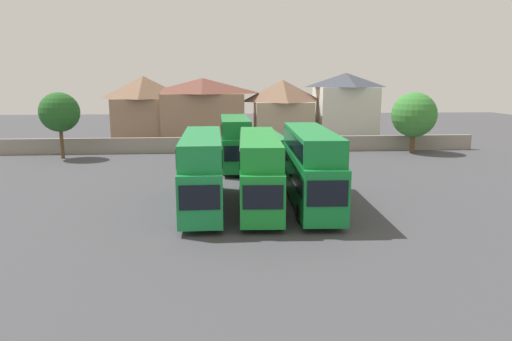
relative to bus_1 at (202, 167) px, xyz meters
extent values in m
plane|color=#424247|center=(3.77, 18.29, -2.74)|extent=(140.00, 140.00, 0.00)
cube|color=gray|center=(3.77, 23.96, -1.84)|extent=(56.00, 0.50, 1.80)
cube|color=#198641|center=(0.00, -0.10, -0.89)|extent=(2.58, 11.52, 2.99)
cube|color=black|center=(0.06, -5.87, -0.53)|extent=(2.17, 0.10, 1.35)
cube|color=black|center=(0.00, -0.10, -0.53)|extent=(2.61, 10.60, 0.94)
cube|color=#198641|center=(0.00, 0.19, 1.36)|extent=(2.53, 10.95, 1.51)
cube|color=black|center=(0.00, 0.19, 1.36)|extent=(2.61, 10.37, 1.05)
cylinder|color=black|center=(1.17, -3.65, -2.19)|extent=(0.31, 1.10, 1.10)
cylinder|color=black|center=(-1.10, -3.68, -2.19)|extent=(0.31, 1.10, 1.10)
cylinder|color=black|center=(1.10, 3.48, -2.19)|extent=(0.31, 1.10, 1.10)
cylinder|color=black|center=(-1.17, 3.45, -2.19)|extent=(0.31, 1.10, 1.10)
cube|color=#198C30|center=(3.72, 0.08, -0.92)|extent=(3.07, 12.10, 2.93)
cube|color=black|center=(3.42, -5.93, -0.56)|extent=(2.17, 0.19, 1.32)
cube|color=black|center=(3.72, 0.08, -0.56)|extent=(3.06, 11.14, 0.92)
cube|color=#198C30|center=(3.74, 0.38, 1.27)|extent=(2.99, 11.49, 1.45)
cube|color=black|center=(3.74, 0.38, 1.27)|extent=(3.05, 10.90, 1.01)
cylinder|color=black|center=(4.67, -3.69, -2.19)|extent=(0.36, 1.11, 1.10)
cylinder|color=black|center=(2.40, -3.58, -2.19)|extent=(0.36, 1.11, 1.10)
cylinder|color=black|center=(5.04, 3.73, -2.19)|extent=(0.36, 1.11, 1.10)
cylinder|color=black|center=(2.77, 3.85, -2.19)|extent=(0.36, 1.11, 1.10)
cube|color=#158236|center=(7.14, -0.10, -0.79)|extent=(3.05, 11.93, 3.19)
cube|color=black|center=(6.88, -6.02, -0.40)|extent=(2.22, 0.18, 1.43)
cube|color=black|center=(7.14, -0.10, -0.40)|extent=(3.05, 10.98, 1.00)
cube|color=#158236|center=(7.16, 0.20, 1.58)|extent=(2.97, 11.33, 1.54)
cube|color=black|center=(7.16, 0.20, 1.58)|extent=(3.03, 10.75, 1.08)
cylinder|color=black|center=(8.14, -3.81, -2.19)|extent=(0.35, 1.11, 1.10)
cylinder|color=black|center=(5.82, -3.71, -2.19)|extent=(0.35, 1.11, 1.10)
cylinder|color=black|center=(8.46, 3.52, -2.19)|extent=(0.35, 1.11, 1.10)
cylinder|color=black|center=(6.15, 3.62, -2.19)|extent=(0.35, 1.11, 1.10)
cube|color=#197D35|center=(2.60, 13.90, -0.89)|extent=(2.65, 10.12, 2.97)
cube|color=black|center=(2.64, 8.83, -0.54)|extent=(2.28, 0.10, 1.34)
cube|color=black|center=(2.60, 13.90, -0.54)|extent=(2.69, 9.31, 0.94)
cube|color=#197D35|center=(2.60, 14.15, 1.35)|extent=(2.60, 9.61, 1.50)
cube|color=black|center=(2.60, 14.15, 1.35)|extent=(2.69, 9.11, 1.05)
cylinder|color=black|center=(3.81, 10.78, -2.19)|extent=(0.31, 1.10, 1.10)
cylinder|color=black|center=(1.43, 10.76, -2.19)|extent=(0.31, 1.10, 1.10)
cylinder|color=black|center=(3.77, 17.04, -2.19)|extent=(0.31, 1.10, 1.10)
cylinder|color=black|center=(1.39, 17.02, -2.19)|extent=(0.31, 1.10, 1.10)
cube|color=#208240|center=(5.66, 14.16, -0.92)|extent=(3.08, 10.40, 2.92)
cube|color=black|center=(5.91, 9.01, -0.57)|extent=(2.27, 0.19, 1.31)
cube|color=black|center=(5.66, 14.16, -0.57)|extent=(3.08, 9.58, 0.92)
cylinder|color=black|center=(7.00, 11.04, -2.19)|extent=(0.35, 1.11, 1.10)
cylinder|color=black|center=(4.63, 10.92, -2.19)|extent=(0.35, 1.11, 1.10)
cylinder|color=black|center=(6.69, 17.41, -2.19)|extent=(0.35, 1.11, 1.10)
cylinder|color=black|center=(4.32, 17.29, -2.19)|extent=(0.35, 1.11, 1.10)
cube|color=#9E7A60|center=(-8.90, 33.42, 0.24)|extent=(7.80, 6.41, 5.96)
pyramid|color=brown|center=(-8.90, 33.42, 4.69)|extent=(8.19, 6.73, 2.95)
cube|color=#9E7A60|center=(-1.03, 32.88, 0.56)|extent=(10.79, 6.31, 6.59)
pyramid|color=brown|center=(-1.03, 32.88, 4.87)|extent=(11.33, 6.63, 2.03)
cube|color=tan|center=(9.76, 32.91, -0.01)|extent=(7.62, 6.80, 5.47)
pyramid|color=brown|center=(9.76, 32.91, 4.20)|extent=(8.00, 7.14, 2.94)
cube|color=silver|center=(18.48, 33.08, 0.97)|extent=(7.81, 6.81, 7.43)
pyramid|color=#3D424C|center=(18.48, 33.08, 5.64)|extent=(8.20, 7.15, 1.91)
cylinder|color=brown|center=(23.57, 21.96, -1.43)|extent=(0.59, 0.59, 2.61)
sphere|color=#387F33|center=(23.57, 21.96, 1.68)|extent=(5.15, 5.15, 5.15)
cylinder|color=brown|center=(-15.83, 20.96, -0.98)|extent=(0.38, 0.38, 3.52)
sphere|color=#235B23|center=(-15.83, 20.96, 2.25)|extent=(4.20, 4.20, 4.20)
camera|label=1|loc=(1.19, -29.31, 5.51)|focal=32.02mm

